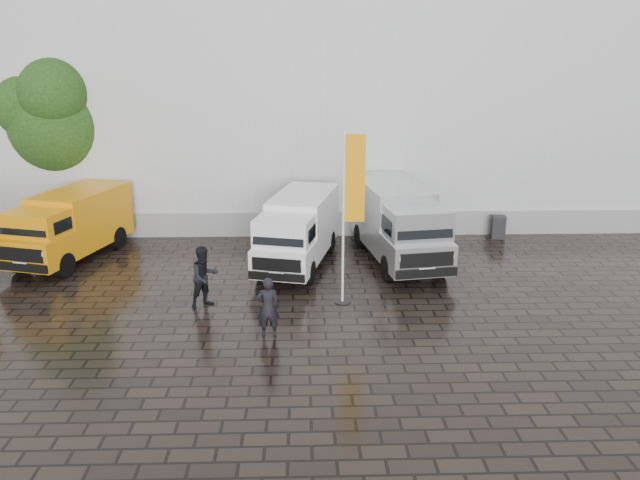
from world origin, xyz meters
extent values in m
plane|color=black|center=(0.00, 0.00, 0.00)|extent=(120.00, 120.00, 0.00)
cube|color=silver|center=(2.00, 16.00, 6.00)|extent=(44.00, 16.00, 12.00)
cube|color=gray|center=(2.00, 7.95, 0.50)|extent=(44.00, 0.15, 1.00)
cylinder|color=black|center=(1.08, 0.72, 0.02)|extent=(0.50, 0.50, 0.04)
cylinder|color=white|center=(1.08, 0.72, 2.71)|extent=(0.07, 0.07, 5.42)
cube|color=#FF9E0D|center=(1.41, 0.72, 3.90)|extent=(0.60, 0.03, 2.60)
cylinder|color=black|center=(-10.11, 9.11, 1.90)|extent=(0.53, 0.53, 3.79)
sphere|color=#1A3711|center=(-10.11, 9.11, 4.55)|extent=(4.17, 4.17, 4.17)
sphere|color=#1A3711|center=(-10.71, 10.01, 6.26)|extent=(2.46, 2.46, 2.46)
cube|color=black|center=(7.97, 7.38, 0.47)|extent=(0.64, 0.64, 0.93)
imported|color=black|center=(-1.10, -1.60, 0.85)|extent=(0.65, 0.46, 1.71)
imported|color=black|center=(-3.12, 0.56, 0.95)|extent=(1.17, 1.14, 1.90)
camera|label=1|loc=(-0.15, -17.18, 7.57)|focal=35.00mm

